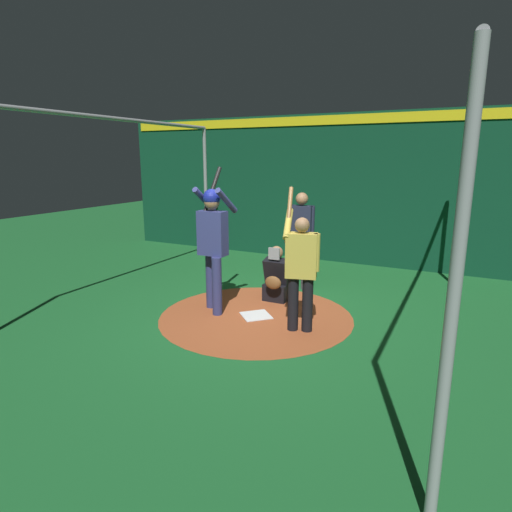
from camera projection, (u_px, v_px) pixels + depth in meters
The scene contains 10 objects.
ground_plane at pixel (256, 316), 6.58m from camera, with size 27.28×27.28×0.00m, color #195B28.
dirt_circle at pixel (256, 316), 6.58m from camera, with size 2.95×2.95×0.01m, color #9E4C28.
home_plate at pixel (256, 315), 6.58m from camera, with size 0.42×0.42×0.01m, color white.
batter at pixel (213, 237), 6.56m from camera, with size 0.68×0.49×2.24m.
catcher at pixel (277, 279), 7.24m from camera, with size 0.58×0.40×0.94m.
umpire at pixel (301, 235), 7.75m from camera, with size 0.22×0.49×1.77m.
visitor at pixel (301, 266), 5.85m from camera, with size 0.54×0.57×1.98m.
back_wall at pixel (337, 189), 9.75m from camera, with size 0.22×11.28×3.33m.
cage_frame at pixel (256, 174), 6.10m from camera, with size 5.82×5.58×3.05m.
bat_rack at pixel (210, 231), 11.25m from camera, with size 0.70×0.19×1.05m.
Camera 1 is at (5.54, 2.79, 2.39)m, focal length 30.10 mm.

